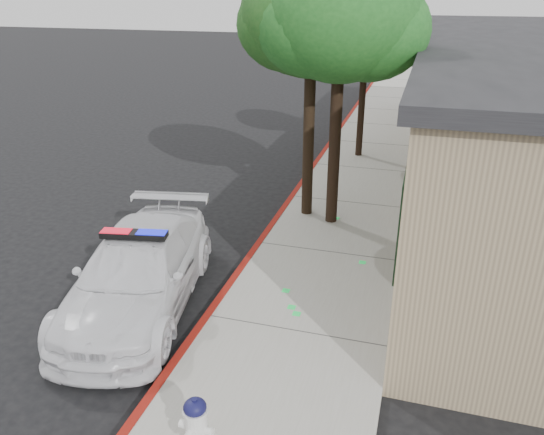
{
  "coord_description": "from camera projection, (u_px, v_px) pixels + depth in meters",
  "views": [
    {
      "loc": [
        3.35,
        -7.19,
        5.46
      ],
      "look_at": [
        0.58,
        2.28,
        1.13
      ],
      "focal_mm": 34.97,
      "sensor_mm": 36.0,
      "label": 1
    }
  ],
  "objects": [
    {
      "name": "street_tree_near",
      "position": [
        341.0,
        20.0,
        11.17
      ],
      "size": [
        3.73,
        3.4,
        6.22
      ],
      "rotation": [
        0.0,
        0.0,
        -0.39
      ],
      "color": "black",
      "rests_on": "sidewalk"
    },
    {
      "name": "red_curb",
      "position": [
        259.0,
        245.0,
        11.96
      ],
      "size": [
        0.14,
        60.0,
        0.16
      ],
      "primitive_type": "cube",
      "color": "maroon",
      "rests_on": "ground"
    },
    {
      "name": "street_tree_far",
      "position": [
        366.0,
        45.0,
        16.62
      ],
      "size": [
        2.74,
        2.54,
        4.8
      ],
      "rotation": [
        0.0,
        0.0,
        -0.21
      ],
      "color": "black",
      "rests_on": "sidewalk"
    },
    {
      "name": "fire_hydrant",
      "position": [
        196.0,
        425.0,
        6.45
      ],
      "size": [
        0.46,
        0.4,
        0.8
      ],
      "rotation": [
        0.0,
        0.0,
        -0.06
      ],
      "color": "white",
      "rests_on": "sidewalk"
    },
    {
      "name": "police_car",
      "position": [
        139.0,
        272.0,
        9.58
      ],
      "size": [
        2.83,
        5.1,
        1.52
      ],
      "rotation": [
        0.0,
        0.0,
        0.19
      ],
      "color": "white",
      "rests_on": "ground"
    },
    {
      "name": "sidewalk",
      "position": [
        326.0,
        254.0,
        11.57
      ],
      "size": [
        3.2,
        60.0,
        0.15
      ],
      "primitive_type": "cube",
      "color": "gray",
      "rests_on": "ground"
    },
    {
      "name": "ground",
      "position": [
        205.0,
        322.0,
        9.38
      ],
      "size": [
        120.0,
        120.0,
        0.0
      ],
      "primitive_type": "plane",
      "color": "black",
      "rests_on": "ground"
    },
    {
      "name": "street_tree_mid",
      "position": [
        313.0,
        22.0,
        11.69
      ],
      "size": [
        3.46,
        3.17,
        6.06
      ],
      "rotation": [
        0.0,
        0.0,
        -0.39
      ],
      "color": "black",
      "rests_on": "sidewalk"
    }
  ]
}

